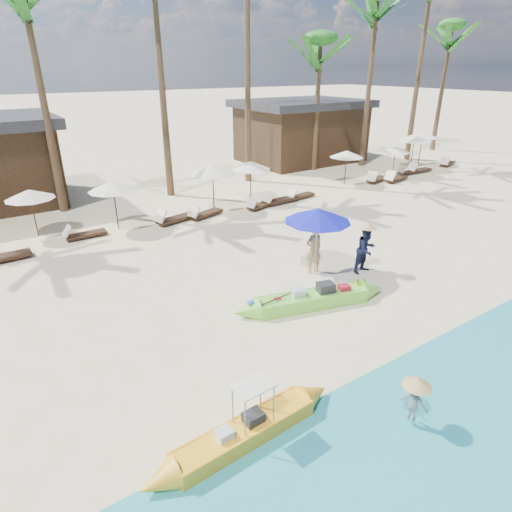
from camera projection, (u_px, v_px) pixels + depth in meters
ground at (300, 323)px, 11.80m from camera, size 240.00×240.00×0.00m
wet_sand_strip at (469, 446)px, 7.99m from camera, size 240.00×4.50×0.01m
green_canoe at (312, 299)px, 12.57m from camera, size 5.30×1.74×0.69m
yellow_canoe at (245, 432)px, 8.05m from camera, size 4.69×0.76×1.22m
tourist at (314, 249)px, 14.39m from camera, size 0.66×0.47×1.71m
vendor_green at (366, 249)px, 14.44m from camera, size 0.85×0.68×1.66m
vendor_yellow at (414, 401)px, 8.22m from camera, size 0.47×0.63×0.87m
blue_umbrella at (318, 215)px, 13.73m from camera, size 2.18×2.18×2.35m
resort_parasol_4 at (29, 194)px, 17.16m from camera, size 1.93×1.93×1.98m
resort_parasol_5 at (113, 186)px, 17.86m from camera, size 2.06×2.06×2.12m
lounger_5_left at (83, 234)px, 17.56m from camera, size 1.70×0.54×0.57m
resort_parasol_6 at (213, 170)px, 20.13m from camera, size 2.19×2.19×2.26m
lounger_6_left at (173, 218)px, 19.27m from camera, size 1.99×0.98×0.65m
lounger_6_right at (204, 213)px, 19.98m from camera, size 1.90×1.05×0.62m
resort_parasol_7 at (251, 165)px, 21.64m from camera, size 2.04×2.04×2.10m
lounger_7_left at (260, 205)px, 21.24m from camera, size 1.82×0.99×0.59m
lounger_7_right at (279, 200)px, 21.95m from camera, size 1.99×0.69×0.67m
resort_parasol_8 at (347, 154)px, 24.84m from camera, size 1.96×1.96×2.02m
lounger_8_left at (299, 195)px, 22.81m from camera, size 1.73×0.68×0.57m
resort_parasol_9 at (396, 149)px, 26.67m from camera, size 1.87×1.87×1.93m
lounger_9_left at (376, 179)px, 26.05m from camera, size 2.00×1.11×0.65m
lounger_9_right at (395, 178)px, 26.16m from camera, size 2.00×0.94×0.65m
resort_parasol_10 at (415, 138)px, 28.61m from camera, size 2.27×2.27×2.34m
lounger_10_left at (408, 172)px, 27.90m from camera, size 1.73×0.70×0.57m
lounger_10_right at (419, 170)px, 28.34m from camera, size 1.90×0.62×0.64m
resort_parasol_11 at (423, 134)px, 30.09m from camera, size 2.24×2.24×2.31m
lounger_11_left at (447, 163)px, 30.31m from camera, size 1.94×1.07×0.63m
palm_3 at (26, 11)px, 17.50m from camera, size 2.08×2.08×10.52m
palm_6 at (320, 56)px, 26.46m from camera, size 2.08×2.08×8.51m
palm_7 at (375, 23)px, 26.90m from camera, size 2.08×2.08×11.08m
palm_8 at (428, 5)px, 28.42m from camera, size 2.08×2.08×12.70m
palm_9 at (449, 44)px, 32.99m from camera, size 2.08×2.08×9.82m
pavilion_east at (301, 130)px, 31.29m from camera, size 8.80×6.60×4.30m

